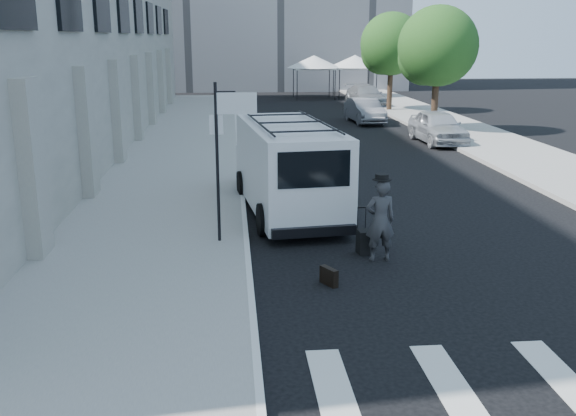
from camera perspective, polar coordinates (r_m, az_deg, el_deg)
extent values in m
plane|color=black|center=(11.77, 6.59, -8.00)|extent=(120.00, 120.00, 0.00)
cube|color=gray|center=(27.04, -9.23, 5.25)|extent=(4.50, 48.00, 0.15)
cube|color=gray|center=(32.92, 15.10, 6.65)|extent=(4.00, 56.00, 0.15)
cube|color=gray|center=(30.07, -23.99, 16.51)|extent=(10.00, 44.00, 12.00)
cylinder|color=black|center=(14.06, -6.30, 3.93)|extent=(0.07, 0.07, 3.50)
cube|color=white|center=(13.94, -6.40, 7.38)|extent=(0.30, 0.03, 0.42)
cube|color=white|center=(13.86, -4.57, 9.26)|extent=(0.85, 0.06, 0.45)
cylinder|color=black|center=(32.31, 12.90, 9.01)|extent=(0.32, 0.32, 2.80)
sphere|color=#173F14|center=(32.15, 13.19, 13.85)|extent=(3.80, 3.80, 3.80)
sphere|color=#173F14|center=(32.62, 12.12, 12.92)|extent=(2.66, 2.66, 2.66)
cylinder|color=black|center=(40.93, 9.04, 10.40)|extent=(0.32, 0.32, 2.80)
sphere|color=#173F14|center=(40.81, 9.20, 14.22)|extent=(3.80, 3.80, 3.80)
sphere|color=#173F14|center=(41.31, 8.40, 13.46)|extent=(2.66, 2.66, 2.66)
cylinder|color=black|center=(47.57, 0.82, 10.84)|extent=(0.06, 0.06, 2.20)
cylinder|color=black|center=(47.94, 4.21, 10.83)|extent=(0.06, 0.06, 2.20)
cylinder|color=black|center=(50.35, 0.48, 11.07)|extent=(0.06, 0.06, 2.20)
cylinder|color=black|center=(50.70, 3.69, 11.07)|extent=(0.06, 0.06, 2.20)
cube|color=white|center=(49.05, 2.31, 12.30)|extent=(3.00, 3.00, 0.12)
cone|color=white|center=(49.03, 2.32, 12.89)|extent=(4.00, 4.00, 0.90)
cylinder|color=black|center=(48.50, 4.59, 10.87)|extent=(0.06, 0.06, 2.20)
cylinder|color=black|center=(49.04, 7.87, 10.83)|extent=(0.06, 0.06, 2.20)
cylinder|color=black|center=(51.26, 4.06, 11.11)|extent=(0.06, 0.06, 2.20)
cylinder|color=black|center=(51.77, 7.18, 11.07)|extent=(0.06, 0.06, 2.20)
cube|color=white|center=(50.06, 5.96, 12.29)|extent=(3.00, 3.00, 0.12)
cone|color=white|center=(50.03, 5.98, 12.86)|extent=(4.00, 4.00, 0.90)
imported|color=#363538|center=(13.48, 8.21, -1.11)|extent=(0.66, 0.46, 1.74)
cube|color=black|center=(12.27, 3.66, -6.08)|extent=(0.32, 0.44, 0.34)
cube|color=black|center=(14.02, 6.69, -3.02)|extent=(0.26, 0.38, 0.53)
cylinder|color=black|center=(14.00, 6.20, -0.93)|extent=(0.02, 0.02, 0.50)
cylinder|color=black|center=(14.05, 6.91, -0.89)|extent=(0.02, 0.02, 0.50)
cube|color=black|center=(13.96, 6.59, 0.06)|extent=(0.20, 0.05, 0.03)
cube|color=white|center=(16.90, 0.08, 3.75)|extent=(2.65, 5.74, 2.16)
cube|color=white|center=(19.91, -1.67, 3.99)|extent=(2.04, 1.13, 1.13)
cube|color=black|center=(14.17, 2.32, 3.47)|extent=(1.64, 0.26, 0.82)
cylinder|color=black|center=(18.81, -4.02, 2.11)|extent=(0.37, 0.81, 0.78)
cylinder|color=black|center=(19.15, 1.78, 2.38)|extent=(0.37, 0.81, 0.78)
cylinder|color=black|center=(15.17, -2.13, -1.03)|extent=(0.37, 0.81, 0.78)
cylinder|color=black|center=(15.59, 4.96, -0.63)|extent=(0.37, 0.81, 0.78)
imported|color=#ADB0B5|center=(29.21, 13.17, 7.05)|extent=(1.84, 4.30, 1.45)
imported|color=slate|center=(35.50, 6.85, 8.59)|extent=(1.67, 4.11, 1.33)
imported|color=#919498|center=(43.99, 6.94, 9.87)|extent=(2.40, 4.99, 1.40)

